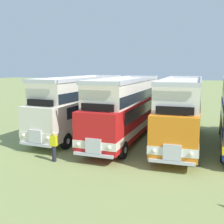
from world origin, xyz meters
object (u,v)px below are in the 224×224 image
object	(u,v)px
bus_third_in_row	(181,110)
bus_second_in_row	(126,108)
marshal_person	(54,146)
bus_first_in_row	(82,104)

from	to	relation	value
bus_third_in_row	bus_second_in_row	bearing A→B (deg)	-176.45
bus_second_in_row	marshal_person	bearing A→B (deg)	-111.48
bus_first_in_row	marshal_person	world-z (taller)	bus_first_in_row
bus_second_in_row	bus_third_in_row	size ratio (longest dim) A/B	1.00
bus_first_in_row	bus_second_in_row	xyz separation A→B (m)	(3.89, -0.69, -0.00)
bus_first_in_row	bus_third_in_row	world-z (taller)	same
bus_second_in_row	bus_third_in_row	distance (m)	3.89
bus_third_in_row	marshal_person	distance (m)	8.96
bus_first_in_row	bus_third_in_row	distance (m)	7.78
marshal_person	bus_second_in_row	bearing A→B (deg)	68.52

